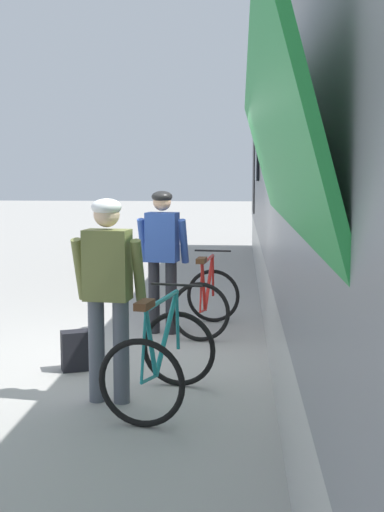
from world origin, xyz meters
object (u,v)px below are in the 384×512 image
(bicycle_near_red, at_px, (207,300))
(bicycle_far_teal, at_px, (161,359))
(backpack_on_platform, at_px, (76,351))
(cyclist_near_in_blue, at_px, (162,249))
(cyclist_far_in_olive, at_px, (108,282))

(bicycle_near_red, height_order, bicycle_far_teal, same)
(bicycle_near_red, xyz_separation_m, backpack_on_platform, (-1.23, -1.71, -0.20))
(cyclist_near_in_blue, relative_size, backpack_on_platform, 4.40)
(bicycle_near_red, bearing_deg, cyclist_near_in_blue, -166.02)
(bicycle_far_teal, distance_m, backpack_on_platform, 1.36)
(backpack_on_platform, bearing_deg, bicycle_far_teal, -65.89)
(cyclist_near_in_blue, distance_m, bicycle_near_red, 0.86)
(cyclist_near_in_blue, height_order, bicycle_far_teal, cyclist_near_in_blue)
(backpack_on_platform, bearing_deg, cyclist_near_in_blue, 43.55)
(cyclist_far_in_olive, relative_size, bicycle_near_red, 1.55)
(cyclist_far_in_olive, distance_m, backpack_on_platform, 1.33)
(bicycle_near_red, distance_m, bicycle_far_teal, 2.64)
(bicycle_far_teal, xyz_separation_m, backpack_on_platform, (-0.98, 0.92, -0.20))
(bicycle_near_red, height_order, backpack_on_platform, bicycle_near_red)
(cyclist_far_in_olive, xyz_separation_m, backpack_on_platform, (-0.52, 0.87, -0.85))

